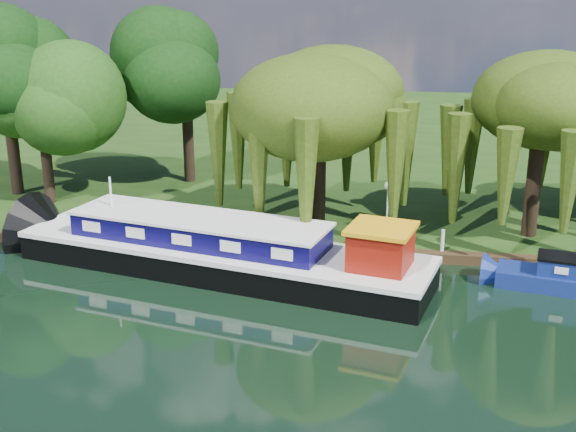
# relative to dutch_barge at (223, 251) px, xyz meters

# --- Properties ---
(ground) EXTENTS (120.00, 120.00, 0.00)m
(ground) POSITION_rel_dutch_barge_xyz_m (6.36, -5.71, -0.95)
(ground) COLOR black
(far_bank) EXTENTS (120.00, 52.00, 0.45)m
(far_bank) POSITION_rel_dutch_barge_xyz_m (6.36, 28.29, -0.72)
(far_bank) COLOR black
(far_bank) RESTS_ON ground
(dutch_barge) EXTENTS (18.61, 8.42, 3.83)m
(dutch_barge) POSITION_rel_dutch_barge_xyz_m (0.00, 0.00, 0.00)
(dutch_barge) COLOR black
(dutch_barge) RESTS_ON ground
(red_dinghy) EXTENTS (3.32, 2.43, 0.67)m
(red_dinghy) POSITION_rel_dutch_barge_xyz_m (0.01, 0.50, -0.95)
(red_dinghy) COLOR maroon
(red_dinghy) RESTS_ON ground
(willow_left) EXTENTS (6.83, 6.83, 8.18)m
(willow_left) POSITION_rel_dutch_barge_xyz_m (3.53, 5.33, 5.44)
(willow_left) COLOR black
(willow_left) RESTS_ON far_bank
(willow_right) EXTENTS (6.30, 6.30, 7.67)m
(willow_right) POSITION_rel_dutch_barge_xyz_m (13.57, 5.52, 5.10)
(willow_right) COLOR black
(willow_right) RESTS_ON far_bank
(tree_far_left) EXTENTS (5.16, 5.16, 8.31)m
(tree_far_left) POSITION_rel_dutch_barge_xyz_m (-11.46, 7.64, 5.19)
(tree_far_left) COLOR black
(tree_far_left) RESTS_ON far_bank
(tree_far_back) EXTENTS (5.62, 5.62, 9.45)m
(tree_far_back) POSITION_rel_dutch_barge_xyz_m (-14.07, 8.98, 6.08)
(tree_far_back) COLOR black
(tree_far_back) RESTS_ON far_bank
(tree_far_mid) EXTENTS (5.71, 5.71, 9.34)m
(tree_far_mid) POSITION_rel_dutch_barge_xyz_m (-5.08, 13.06, 5.93)
(tree_far_mid) COLOR black
(tree_far_mid) RESTS_ON far_bank
(lamppost) EXTENTS (0.36, 0.36, 2.56)m
(lamppost) POSITION_rel_dutch_barge_xyz_m (6.86, 4.79, 1.47)
(lamppost) COLOR silver
(lamppost) RESTS_ON far_bank
(mooring_posts) EXTENTS (19.16, 0.16, 1.00)m
(mooring_posts) POSITION_rel_dutch_barge_xyz_m (5.86, 2.69, 0.00)
(mooring_posts) COLOR silver
(mooring_posts) RESTS_ON far_bank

